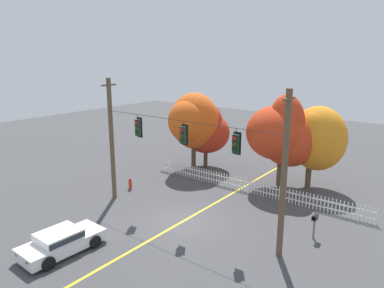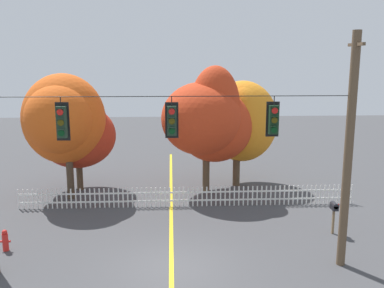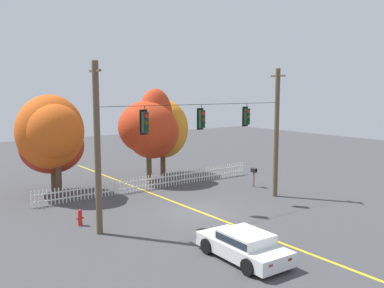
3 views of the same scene
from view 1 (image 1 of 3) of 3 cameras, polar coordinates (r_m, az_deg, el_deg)
ground at (r=21.33m, az=-1.43°, el=-12.11°), size 80.00×80.00×0.00m
lane_centerline_stripe at (r=21.33m, az=-1.43°, el=-12.10°), size 0.16×36.00×0.01m
signal_support_span at (r=19.89m, az=-1.50°, el=-1.57°), size 12.14×1.10×7.97m
traffic_signal_northbound_primary at (r=21.91m, az=-8.49°, el=2.58°), size 0.43×0.38×1.42m
traffic_signal_eastbound_side at (r=19.60m, az=-1.36°, el=1.43°), size 0.43×0.38×1.37m
traffic_signal_southbound_primary at (r=17.77m, az=6.95°, el=0.05°), size 0.43×0.38×1.35m
white_picket_fence at (r=25.54m, az=8.99°, el=-6.56°), size 16.33×0.06×0.99m
autumn_maple_near_fence at (r=29.29m, az=0.08°, el=3.62°), size 4.20×4.15×6.40m
autumn_maple_mid at (r=30.08m, az=1.68°, el=2.52°), size 4.28×4.24×5.79m
autumn_oak_far_east at (r=26.17m, az=14.09°, el=1.56°), size 4.92×4.32×6.78m
autumn_maple_far_west at (r=26.70m, az=19.11°, el=0.87°), size 3.98×3.51×5.92m
parked_car at (r=19.15m, az=-19.95°, el=-14.21°), size 2.02×4.08×1.15m
fire_hydrant at (r=26.25m, az=-9.74°, el=-6.22°), size 0.38×0.22×0.83m
roadside_mailbox at (r=20.13m, az=18.83°, el=-11.12°), size 0.25×0.44×1.35m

